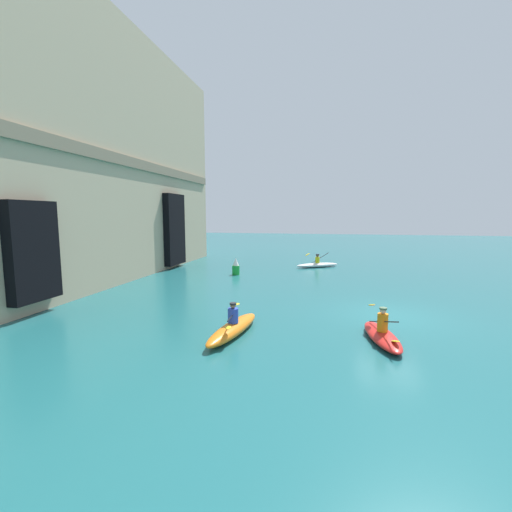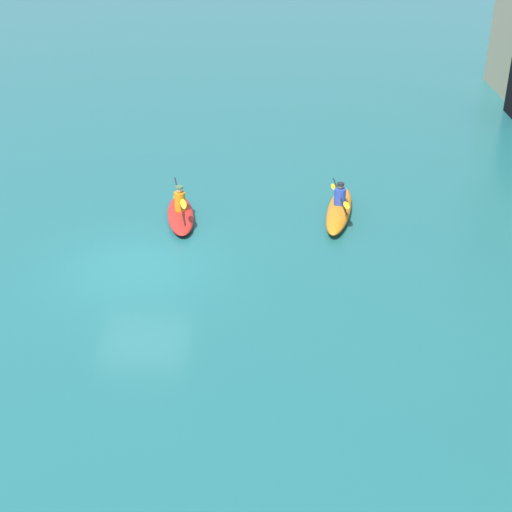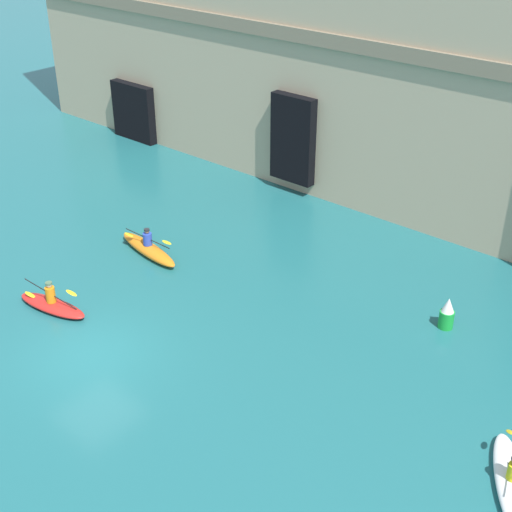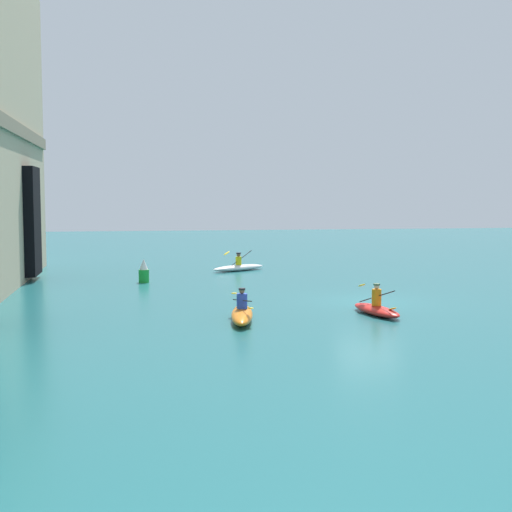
{
  "view_description": "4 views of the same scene",
  "coord_description": "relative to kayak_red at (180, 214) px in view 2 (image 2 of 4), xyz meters",
  "views": [
    {
      "loc": [
        -14.41,
        2.49,
        4.09
      ],
      "look_at": [
        3.86,
        6.44,
        1.82
      ],
      "focal_mm": 24.0,
      "sensor_mm": 36.0,
      "label": 1
    },
    {
      "loc": [
        16.79,
        3.86,
        9.25
      ],
      "look_at": [
        2.02,
        3.27,
        1.48
      ],
      "focal_mm": 50.0,
      "sensor_mm": 36.0,
      "label": 2
    },
    {
      "loc": [
        15.9,
        -10.48,
        13.86
      ],
      "look_at": [
        1.2,
        6.71,
        1.17
      ],
      "focal_mm": 50.0,
      "sensor_mm": 36.0,
      "label": 3
    },
    {
      "loc": [
        -26.97,
        9.22,
        4.21
      ],
      "look_at": [
        1.5,
        4.28,
        1.77
      ],
      "focal_mm": 50.0,
      "sensor_mm": 36.0,
      "label": 4
    }
  ],
  "objects": [
    {
      "name": "ground_plane",
      "position": [
        3.08,
        -0.74,
        -0.22
      ],
      "size": [
        120.0,
        120.0,
        0.0
      ],
      "primitive_type": "plane",
      "color": "#1E6066"
    },
    {
      "name": "kayak_red",
      "position": [
        0.0,
        0.0,
        0.0
      ],
      "size": [
        3.01,
        1.28,
        1.12
      ],
      "rotation": [
        0.0,
        0.0,
        0.17
      ],
      "color": "red",
      "rests_on": "ground"
    },
    {
      "name": "kayak_orange",
      "position": [
        -0.45,
        4.89,
        0.03
      ],
      "size": [
        3.66,
        1.28,
        1.12
      ],
      "rotation": [
        0.0,
        0.0,
        6.12
      ],
      "color": "orange",
      "rests_on": "ground"
    }
  ]
}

